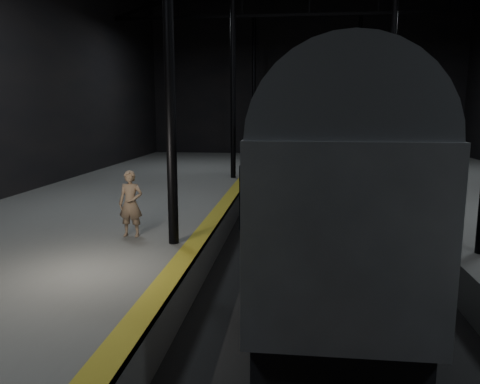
# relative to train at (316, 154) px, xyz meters

# --- Properties ---
(ground) EXTENTS (44.00, 44.00, 0.00)m
(ground) POSITION_rel_train_xyz_m (0.00, -0.52, -2.96)
(ground) COLOR black
(ground) RESTS_ON ground
(platform_left) EXTENTS (9.00, 43.80, 1.00)m
(platform_left) POSITION_rel_train_xyz_m (-7.50, -0.52, -2.46)
(platform_left) COLOR #575855
(platform_left) RESTS_ON ground
(tactile_strip) EXTENTS (0.50, 43.80, 0.01)m
(tactile_strip) POSITION_rel_train_xyz_m (-3.25, -0.52, -1.95)
(tactile_strip) COLOR olive
(tactile_strip) RESTS_ON platform_left
(track) EXTENTS (2.40, 43.00, 0.24)m
(track) POSITION_rel_train_xyz_m (0.00, -0.52, -2.89)
(track) COLOR #3F3328
(track) RESTS_ON ground
(train) EXTENTS (2.97, 19.84, 5.30)m
(train) POSITION_rel_train_xyz_m (0.00, 0.00, 0.00)
(train) COLOR #93959A
(train) RESTS_ON ground
(woman) EXTENTS (0.66, 0.43, 1.82)m
(woman) POSITION_rel_train_xyz_m (-5.11, -3.99, -1.05)
(woman) COLOR #907258
(woman) RESTS_ON platform_left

